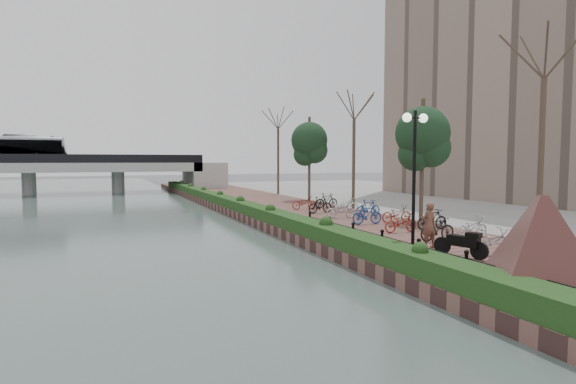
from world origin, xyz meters
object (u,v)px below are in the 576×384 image
lamppost (415,151)px  pedestrian (429,225)px  granite_monument (541,243)px  motorcycle (460,242)px

lamppost → pedestrian: (0.91, 0.24, -2.73)m
granite_monument → pedestrian: 5.71m
motorcycle → granite_monument: bearing=-126.9°
granite_monument → motorcycle: size_ratio=2.44×
lamppost → motorcycle: bearing=-59.8°
granite_monument → pedestrian: (1.26, 5.56, -0.36)m
motorcycle → lamppost: bearing=100.2°
lamppost → granite_monument: bearing=-93.8°
lamppost → motorcycle: (0.83, -1.43, -3.08)m
granite_monument → motorcycle: bearing=73.1°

